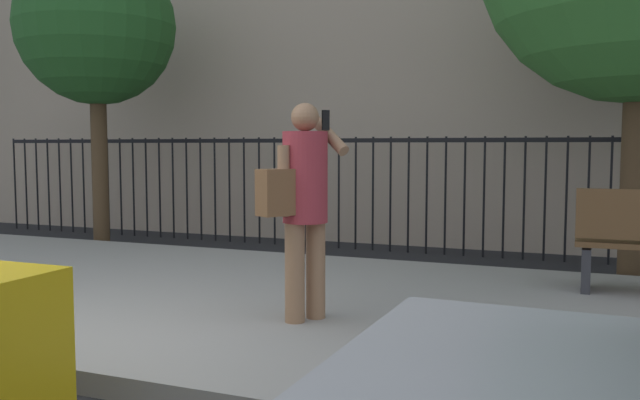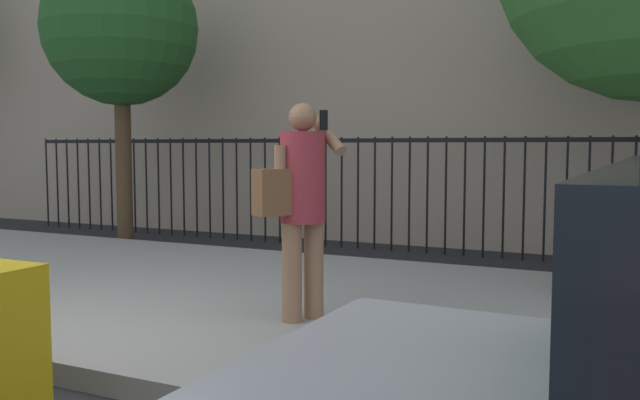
% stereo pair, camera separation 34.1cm
% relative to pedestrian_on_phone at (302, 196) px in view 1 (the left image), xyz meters
% --- Properties ---
extents(sidewalk, '(28.00, 4.40, 0.15)m').
position_rel_pedestrian_on_phone_xyz_m(sidewalk, '(-1.44, 0.66, -1.03)').
color(sidewalk, gray).
rests_on(sidewalk, ground).
extents(iron_fence, '(12.03, 0.04, 1.60)m').
position_rel_pedestrian_on_phone_xyz_m(iron_fence, '(-1.44, 4.36, -0.08)').
color(iron_fence, black).
rests_on(iron_fence, ground).
extents(pedestrian_on_phone, '(0.59, 0.72, 1.65)m').
position_rel_pedestrian_on_phone_xyz_m(pedestrian_on_phone, '(0.00, 0.00, 0.00)').
color(pedestrian_on_phone, '#936B4C').
rests_on(pedestrian_on_phone, sidewalk).
extents(street_tree_near, '(2.25, 2.25, 4.31)m').
position_rel_pedestrian_on_phone_xyz_m(street_tree_near, '(-4.61, 3.23, 2.06)').
color(street_tree_near, '#4C3823').
rests_on(street_tree_near, ground).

